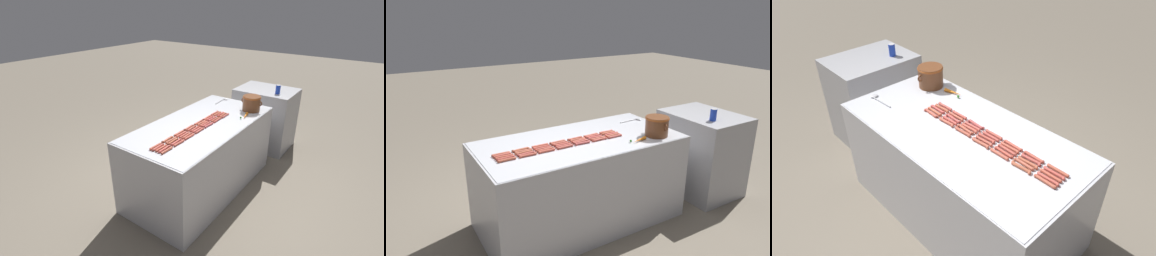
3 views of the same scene
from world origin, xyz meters
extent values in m
plane|color=#756B5B|center=(0.00, 0.00, 0.00)|extent=(20.00, 20.00, 0.00)
cube|color=#BCBCC1|center=(0.00, 0.00, 0.42)|extent=(0.92, 1.91, 0.85)
cube|color=silver|center=(0.00, 0.00, 0.85)|extent=(0.90, 1.87, 0.00)
cube|color=#A0A0A4|center=(0.15, 1.51, 0.45)|extent=(0.83, 0.65, 0.91)
cylinder|color=#AF513B|center=(-0.02, -0.75, 0.86)|extent=(0.02, 0.14, 0.02)
sphere|color=#AF513B|center=(-0.02, -0.82, 0.86)|extent=(0.02, 0.02, 0.02)
sphere|color=#AF513B|center=(-0.02, -0.68, 0.86)|extent=(0.02, 0.02, 0.02)
cylinder|color=#AB5338|center=(-0.02, -0.57, 0.86)|extent=(0.03, 0.14, 0.02)
sphere|color=#AB5338|center=(-0.03, -0.64, 0.86)|extent=(0.02, 0.02, 0.02)
sphere|color=#AB5338|center=(-0.02, -0.50, 0.86)|extent=(0.02, 0.02, 0.02)
cylinder|color=#B8523F|center=(-0.02, -0.39, 0.86)|extent=(0.02, 0.14, 0.02)
sphere|color=#B8523F|center=(-0.02, -0.46, 0.86)|extent=(0.02, 0.02, 0.02)
sphere|color=#B8523F|center=(-0.02, -0.32, 0.86)|extent=(0.02, 0.02, 0.02)
cylinder|color=#B0513D|center=(-0.02, -0.22, 0.86)|extent=(0.03, 0.14, 0.02)
sphere|color=#B0513D|center=(-0.03, -0.29, 0.86)|extent=(0.02, 0.02, 0.02)
sphere|color=#B0513D|center=(-0.02, -0.15, 0.86)|extent=(0.02, 0.02, 0.02)
cylinder|color=#AD4B39|center=(-0.02, -0.04, 0.86)|extent=(0.03, 0.14, 0.02)
sphere|color=#AD4B39|center=(-0.02, -0.11, 0.86)|extent=(0.02, 0.02, 0.02)
sphere|color=#AD4B39|center=(-0.02, 0.03, 0.86)|extent=(0.02, 0.02, 0.02)
cylinder|color=#B75340|center=(-0.02, 0.14, 0.86)|extent=(0.03, 0.14, 0.02)
sphere|color=#B75340|center=(-0.02, 0.07, 0.86)|extent=(0.02, 0.02, 0.02)
sphere|color=#B75340|center=(-0.01, 0.21, 0.86)|extent=(0.02, 0.02, 0.02)
cylinder|color=#B84E3D|center=(-0.02, 0.32, 0.86)|extent=(0.03, 0.14, 0.02)
sphere|color=#B84E3D|center=(-0.02, 0.25, 0.86)|extent=(0.02, 0.02, 0.02)
sphere|color=#B84E3D|center=(-0.03, 0.38, 0.86)|extent=(0.02, 0.02, 0.02)
cylinder|color=#B54B3F|center=(0.01, -0.75, 0.86)|extent=(0.03, 0.14, 0.02)
sphere|color=#B54B3F|center=(0.01, -0.82, 0.86)|extent=(0.02, 0.02, 0.02)
sphere|color=#B54B3F|center=(0.02, -0.68, 0.86)|extent=(0.02, 0.02, 0.02)
cylinder|color=#AD533F|center=(0.02, -0.56, 0.86)|extent=(0.03, 0.14, 0.02)
sphere|color=#AD533F|center=(0.02, -0.63, 0.86)|extent=(0.02, 0.02, 0.02)
sphere|color=#AD533F|center=(0.02, -0.49, 0.86)|extent=(0.02, 0.02, 0.02)
cylinder|color=#B44638|center=(0.02, -0.39, 0.86)|extent=(0.03, 0.14, 0.02)
sphere|color=#B44638|center=(0.02, -0.46, 0.86)|extent=(0.02, 0.02, 0.02)
sphere|color=#B44638|center=(0.01, -0.33, 0.86)|extent=(0.02, 0.02, 0.02)
cylinder|color=#AD4C3C|center=(0.01, -0.22, 0.86)|extent=(0.03, 0.14, 0.02)
sphere|color=#AD4C3C|center=(0.01, -0.29, 0.86)|extent=(0.02, 0.02, 0.02)
sphere|color=#AD4C3C|center=(0.02, -0.15, 0.86)|extent=(0.02, 0.02, 0.02)
cylinder|color=#B2513D|center=(0.02, -0.03, 0.86)|extent=(0.03, 0.14, 0.02)
sphere|color=#B2513D|center=(0.02, -0.10, 0.86)|extent=(0.02, 0.02, 0.02)
sphere|color=#B2513D|center=(0.01, 0.04, 0.86)|extent=(0.02, 0.02, 0.02)
cylinder|color=#B8463D|center=(0.01, 0.14, 0.86)|extent=(0.03, 0.14, 0.02)
sphere|color=#B8463D|center=(0.01, 0.07, 0.86)|extent=(0.02, 0.02, 0.02)
sphere|color=#B8463D|center=(0.02, 0.21, 0.86)|extent=(0.02, 0.02, 0.02)
cylinder|color=#B45439|center=(0.01, 0.32, 0.86)|extent=(0.03, 0.14, 0.02)
sphere|color=#B45439|center=(0.02, 0.25, 0.86)|extent=(0.02, 0.02, 0.02)
sphere|color=#B45439|center=(0.01, 0.39, 0.86)|extent=(0.02, 0.02, 0.02)
cylinder|color=#B24D39|center=(0.05, -0.74, 0.86)|extent=(0.02, 0.14, 0.02)
sphere|color=#B24D39|center=(0.05, -0.81, 0.86)|extent=(0.02, 0.02, 0.02)
sphere|color=#B24D39|center=(0.05, -0.67, 0.86)|extent=(0.02, 0.02, 0.02)
cylinder|color=#AB5138|center=(0.05, -0.57, 0.86)|extent=(0.03, 0.14, 0.02)
sphere|color=#AB5138|center=(0.04, -0.64, 0.86)|extent=(0.02, 0.02, 0.02)
sphere|color=#AB5138|center=(0.05, -0.50, 0.86)|extent=(0.02, 0.02, 0.02)
cylinder|color=#AD483B|center=(0.05, -0.39, 0.86)|extent=(0.03, 0.14, 0.02)
sphere|color=#AD483B|center=(0.05, -0.46, 0.86)|extent=(0.02, 0.02, 0.02)
sphere|color=#AD483B|center=(0.05, -0.32, 0.86)|extent=(0.02, 0.02, 0.02)
cylinder|color=#B14538|center=(0.05, -0.21, 0.86)|extent=(0.03, 0.14, 0.02)
sphere|color=#B14538|center=(0.05, -0.28, 0.86)|extent=(0.02, 0.02, 0.02)
sphere|color=#B14538|center=(0.05, -0.14, 0.86)|extent=(0.02, 0.02, 0.02)
cylinder|color=#B9503F|center=(0.05, -0.04, 0.86)|extent=(0.03, 0.14, 0.02)
sphere|color=#B9503F|center=(0.05, -0.11, 0.86)|extent=(0.02, 0.02, 0.02)
sphere|color=#B9503F|center=(0.05, 0.03, 0.86)|extent=(0.02, 0.02, 0.02)
cylinder|color=#B44741|center=(0.05, 0.14, 0.86)|extent=(0.03, 0.14, 0.02)
sphere|color=#B44741|center=(0.06, 0.07, 0.86)|extent=(0.02, 0.02, 0.02)
sphere|color=#B44741|center=(0.05, 0.21, 0.86)|extent=(0.02, 0.02, 0.02)
cylinder|color=#B94641|center=(0.05, 0.32, 0.86)|extent=(0.03, 0.14, 0.02)
sphere|color=#B94641|center=(0.05, 0.26, 0.86)|extent=(0.02, 0.02, 0.02)
sphere|color=#B94641|center=(0.05, 0.39, 0.86)|extent=(0.02, 0.02, 0.02)
cylinder|color=#B4463C|center=(0.08, -0.74, 0.86)|extent=(0.03, 0.14, 0.02)
sphere|color=#B4463C|center=(0.08, -0.81, 0.86)|extent=(0.02, 0.02, 0.02)
sphere|color=#B4463C|center=(0.09, -0.67, 0.86)|extent=(0.02, 0.02, 0.02)
cylinder|color=#B1483F|center=(0.09, -0.57, 0.86)|extent=(0.03, 0.14, 0.02)
sphere|color=#B1483F|center=(0.08, -0.63, 0.86)|extent=(0.02, 0.02, 0.02)
sphere|color=#B1483F|center=(0.09, -0.50, 0.86)|extent=(0.02, 0.02, 0.02)
cylinder|color=#B04E3B|center=(0.08, -0.39, 0.86)|extent=(0.03, 0.14, 0.02)
sphere|color=#B04E3B|center=(0.08, -0.46, 0.86)|extent=(0.02, 0.02, 0.02)
sphere|color=#B04E3B|center=(0.09, -0.32, 0.86)|extent=(0.02, 0.02, 0.02)
cylinder|color=#AE473E|center=(0.08, -0.21, 0.86)|extent=(0.02, 0.14, 0.02)
sphere|color=#AE473E|center=(0.08, -0.28, 0.86)|extent=(0.02, 0.02, 0.02)
sphere|color=#AE473E|center=(0.08, -0.14, 0.86)|extent=(0.02, 0.02, 0.02)
cylinder|color=#B34B40|center=(0.08, -0.04, 0.86)|extent=(0.03, 0.14, 0.02)
sphere|color=#B34B40|center=(0.08, -0.10, 0.86)|extent=(0.02, 0.02, 0.02)
sphere|color=#B34B40|center=(0.08, 0.03, 0.86)|extent=(0.02, 0.02, 0.02)
cylinder|color=#AC4F3B|center=(0.09, 0.14, 0.86)|extent=(0.02, 0.14, 0.02)
sphere|color=#AC4F3B|center=(0.08, 0.08, 0.86)|extent=(0.02, 0.02, 0.02)
sphere|color=#AC4F3B|center=(0.09, 0.21, 0.86)|extent=(0.02, 0.02, 0.02)
cylinder|color=#B2523A|center=(0.09, 0.31, 0.86)|extent=(0.03, 0.14, 0.02)
sphere|color=#B2523A|center=(0.08, 0.24, 0.86)|extent=(0.02, 0.02, 0.02)
sphere|color=#B2523A|center=(0.09, 0.38, 0.86)|extent=(0.02, 0.02, 0.02)
cylinder|color=#AB4E38|center=(0.12, -0.74, 0.86)|extent=(0.02, 0.14, 0.02)
sphere|color=#AB4E38|center=(0.12, -0.81, 0.86)|extent=(0.02, 0.02, 0.02)
sphere|color=#AB4E38|center=(0.12, -0.67, 0.86)|extent=(0.02, 0.02, 0.02)
cylinder|color=#AE4939|center=(0.12, -0.56, 0.86)|extent=(0.03, 0.14, 0.02)
sphere|color=#AE4939|center=(0.12, -0.63, 0.86)|extent=(0.02, 0.02, 0.02)
sphere|color=#AE4939|center=(0.12, -0.49, 0.86)|extent=(0.02, 0.02, 0.02)
cylinder|color=#B64A39|center=(0.12, -0.39, 0.86)|extent=(0.03, 0.14, 0.02)
sphere|color=#B64A39|center=(0.12, -0.46, 0.86)|extent=(0.02, 0.02, 0.02)
sphere|color=#B64A39|center=(0.11, -0.32, 0.86)|extent=(0.02, 0.02, 0.02)
cylinder|color=#B04A3D|center=(0.12, -0.21, 0.86)|extent=(0.03, 0.14, 0.02)
sphere|color=#B04A3D|center=(0.11, -0.28, 0.86)|extent=(0.02, 0.02, 0.02)
sphere|color=#B04A3D|center=(0.12, -0.15, 0.86)|extent=(0.02, 0.02, 0.02)
cylinder|color=#AC4542|center=(0.12, -0.04, 0.86)|extent=(0.03, 0.14, 0.02)
sphere|color=#AC4542|center=(0.12, -0.10, 0.86)|extent=(0.02, 0.02, 0.02)
sphere|color=#AC4542|center=(0.11, 0.03, 0.86)|extent=(0.02, 0.02, 0.02)
cylinder|color=#B1463B|center=(0.12, 0.14, 0.86)|extent=(0.03, 0.14, 0.02)
sphere|color=#B1463B|center=(0.12, 0.07, 0.86)|extent=(0.02, 0.02, 0.02)
sphere|color=#B1463B|center=(0.12, 0.21, 0.86)|extent=(0.02, 0.02, 0.02)
cylinder|color=#B04B41|center=(0.12, 0.31, 0.86)|extent=(0.03, 0.14, 0.02)
sphere|color=#B04B41|center=(0.12, 0.25, 0.86)|extent=(0.02, 0.02, 0.02)
sphere|color=#B04B41|center=(0.12, 0.38, 0.86)|extent=(0.02, 0.02, 0.02)
cylinder|color=brown|center=(0.28, 0.69, 0.95)|extent=(0.22, 0.22, 0.19)
torus|color=#9E4A1B|center=(0.28, 0.69, 1.03)|extent=(0.23, 0.23, 0.03)
torus|color=brown|center=(0.17, 0.69, 0.97)|extent=(0.06, 0.02, 0.06)
torus|color=brown|center=(0.39, 0.69, 0.97)|extent=(0.06, 0.02, 0.06)
cylinder|color=#B7B7BC|center=(-0.20, 0.73, 0.86)|extent=(0.03, 0.22, 0.01)
ellipsoid|color=#B7B7BC|center=(-0.19, 0.86, 0.86)|extent=(0.07, 0.05, 0.02)
cone|color=orange|center=(0.32, 0.44, 0.87)|extent=(0.07, 0.17, 0.03)
sphere|color=#387F2D|center=(0.30, 0.36, 0.87)|extent=(0.02, 0.02, 0.02)
cylinder|color=#1938B2|center=(0.35, 1.39, 0.97)|extent=(0.07, 0.07, 0.12)
cylinder|color=silver|center=(0.35, 1.39, 1.03)|extent=(0.06, 0.06, 0.00)
camera|label=1|loc=(1.67, -2.48, 2.13)|focal=27.01mm
camera|label=2|loc=(2.63, -1.58, 2.01)|focal=33.32mm
camera|label=3|loc=(-1.41, -1.51, 2.29)|focal=32.39mm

